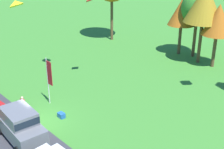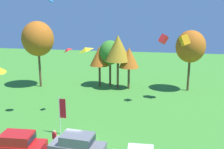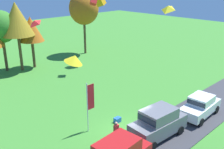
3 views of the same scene
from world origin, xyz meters
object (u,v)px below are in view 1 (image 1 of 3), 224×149
(person_on_lawn, at_px, (23,106))
(tree_lone_near, at_px, (198,8))
(tree_center_back, at_px, (182,12))
(tree_right_of_center, at_px, (218,20))
(cooler_box, at_px, (61,115))
(kite_diamond_over_trees, at_px, (15,3))
(car_suv_near_entrance, at_px, (20,124))
(tree_left_of_center, at_px, (205,3))
(flag_banner, at_px, (49,76))

(person_on_lawn, relative_size, tree_lone_near, 0.22)
(tree_center_back, bearing_deg, tree_right_of_center, -8.58)
(cooler_box, bearing_deg, tree_lone_near, 93.11)
(tree_center_back, bearing_deg, tree_lone_near, 14.70)
(tree_lone_near, bearing_deg, kite_diamond_over_trees, -83.97)
(car_suv_near_entrance, height_order, cooler_box, car_suv_near_entrance)
(tree_lone_near, xyz_separation_m, kite_diamond_over_trees, (2.38, -22.53, 3.76))
(car_suv_near_entrance, relative_size, cooler_box, 8.44)
(cooler_box, xyz_separation_m, kite_diamond_over_trees, (1.34, -3.29, 9.21))
(car_suv_near_entrance, distance_m, tree_right_of_center, 22.08)
(car_suv_near_entrance, bearing_deg, tree_right_of_center, 85.68)
(tree_center_back, xyz_separation_m, kite_diamond_over_trees, (4.08, -22.08, 4.33))
(tree_left_of_center, bearing_deg, kite_diamond_over_trees, -87.63)
(car_suv_near_entrance, bearing_deg, kite_diamond_over_trees, 26.13)
(tree_right_of_center, bearing_deg, flag_banner, -104.88)
(person_on_lawn, relative_size, tree_left_of_center, 0.20)
(tree_left_of_center, relative_size, flag_banner, 2.15)
(person_on_lawn, relative_size, cooler_box, 3.05)
(tree_right_of_center, xyz_separation_m, cooler_box, (-2.24, -18.04, -4.91))
(tree_lone_near, relative_size, flag_banner, 1.90)
(tree_lone_near, distance_m, kite_diamond_over_trees, 22.96)
(car_suv_near_entrance, xyz_separation_m, tree_left_of_center, (-0.14, 21.66, 5.29))
(tree_right_of_center, bearing_deg, car_suv_near_entrance, -94.32)
(person_on_lawn, distance_m, kite_diamond_over_trees, 9.30)
(car_suv_near_entrance, height_order, tree_right_of_center, tree_right_of_center)
(tree_center_back, height_order, cooler_box, tree_center_back)
(kite_diamond_over_trees, bearing_deg, person_on_lawn, 159.89)
(tree_left_of_center, relative_size, kite_diamond_over_trees, 9.76)
(tree_center_back, relative_size, cooler_box, 11.98)
(tree_center_back, bearing_deg, kite_diamond_over_trees, -79.52)
(person_on_lawn, xyz_separation_m, cooler_box, (2.15, 2.01, -0.68))
(tree_lone_near, height_order, cooler_box, tree_lone_near)
(person_on_lawn, height_order, tree_right_of_center, tree_right_of_center)
(car_suv_near_entrance, relative_size, tree_right_of_center, 0.70)
(person_on_lawn, bearing_deg, tree_lone_near, 87.01)
(car_suv_near_entrance, bearing_deg, tree_lone_near, 94.11)
(tree_lone_near, xyz_separation_m, flag_banner, (-1.35, -18.63, -3.09))
(tree_right_of_center, distance_m, flag_banner, 18.22)
(tree_center_back, distance_m, tree_left_of_center, 3.63)
(tree_right_of_center, relative_size, flag_banner, 1.67)
(tree_left_of_center, bearing_deg, person_on_lawn, -97.42)
(car_suv_near_entrance, height_order, person_on_lawn, car_suv_near_entrance)
(cooler_box, bearing_deg, person_on_lawn, -136.92)
(tree_center_back, distance_m, cooler_box, 19.61)
(car_suv_near_entrance, distance_m, tree_lone_near, 23.36)
(tree_right_of_center, bearing_deg, tree_lone_near, 159.93)
(tree_center_back, xyz_separation_m, tree_right_of_center, (4.99, -0.75, 0.04))
(tree_center_back, bearing_deg, car_suv_near_entrance, -81.51)
(tree_lone_near, distance_m, cooler_box, 20.02)
(car_suv_near_entrance, relative_size, tree_left_of_center, 0.54)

